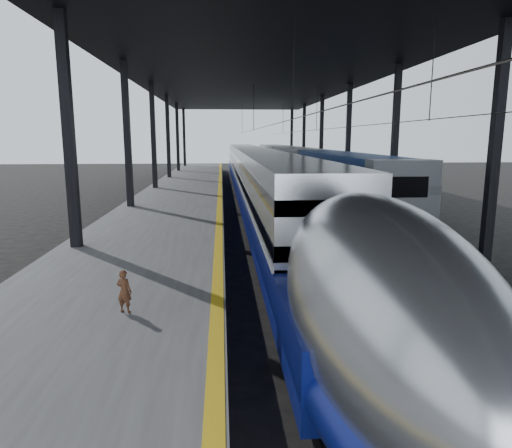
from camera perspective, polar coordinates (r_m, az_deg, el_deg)
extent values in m
plane|color=black|center=(12.44, -1.45, -12.17)|extent=(160.00, 160.00, 0.00)
cube|color=#4C4C4F|center=(31.88, -9.57, 2.70)|extent=(6.00, 80.00, 1.00)
cube|color=gold|center=(31.68, -4.54, 3.68)|extent=(0.30, 80.00, 0.01)
cube|color=slate|center=(31.86, -0.96, 2.07)|extent=(0.08, 80.00, 0.16)
cube|color=slate|center=(31.97, 1.62, 2.10)|extent=(0.08, 80.00, 0.16)
cube|color=slate|center=(32.53, 7.88, 2.15)|extent=(0.08, 80.00, 0.16)
cube|color=slate|center=(32.86, 10.33, 2.16)|extent=(0.08, 80.00, 0.16)
cube|color=black|center=(17.27, -22.26, 8.80)|extent=(0.35, 0.35, 9.00)
cube|color=black|center=(19.33, 27.70, 8.49)|extent=(0.35, 0.35, 9.00)
cube|color=black|center=(26.97, -15.74, 9.56)|extent=(0.35, 0.35, 9.00)
cube|color=black|center=(28.33, 16.94, 9.53)|extent=(0.35, 0.35, 9.00)
cube|color=black|center=(36.83, -12.68, 9.88)|extent=(0.35, 0.35, 9.00)
cube|color=black|center=(37.84, 11.44, 9.94)|extent=(0.35, 0.35, 9.00)
cube|color=black|center=(46.75, -10.91, 10.05)|extent=(0.35, 0.35, 9.00)
cube|color=black|center=(47.55, 8.16, 10.14)|extent=(0.35, 0.35, 9.00)
cube|color=black|center=(56.70, -9.76, 10.15)|extent=(0.35, 0.35, 9.00)
cube|color=black|center=(57.36, 5.99, 10.25)|extent=(0.35, 0.35, 9.00)
cube|color=black|center=(66.66, -8.96, 10.23)|extent=(0.35, 0.35, 9.00)
cube|color=black|center=(67.22, 4.46, 10.32)|extent=(0.35, 0.35, 9.00)
cube|color=black|center=(31.86, 0.17, 18.62)|extent=(18.00, 75.00, 0.45)
cylinder|color=slate|center=(31.56, 0.35, 11.87)|extent=(0.03, 74.00, 0.03)
cylinder|color=slate|center=(32.35, 9.40, 11.70)|extent=(0.03, 74.00, 0.03)
cube|color=#ABADB2|center=(38.89, -0.53, 6.70)|extent=(2.72, 57.00, 3.75)
cube|color=navy|center=(37.49, -0.37, 4.76)|extent=(2.80, 62.00, 1.45)
cube|color=silver|center=(38.92, -0.53, 6.08)|extent=(2.82, 57.00, 0.09)
cube|color=black|center=(38.83, -0.53, 8.29)|extent=(2.76, 57.00, 0.39)
cube|color=black|center=(38.89, -0.53, 6.70)|extent=(2.76, 57.00, 0.39)
ellipsoid|color=#ABADB2|center=(8.15, 14.46, -9.82)|extent=(2.72, 8.40, 3.75)
ellipsoid|color=navy|center=(8.58, 14.11, -16.60)|extent=(2.80, 8.40, 1.60)
ellipsoid|color=black|center=(5.65, 23.38, -11.53)|extent=(1.41, 2.20, 0.84)
cube|color=black|center=(8.93, 13.88, -20.82)|extent=(2.06, 2.60, 0.40)
cube|color=black|center=(29.68, 0.69, 1.68)|extent=(2.06, 2.60, 0.40)
cube|color=navy|center=(28.20, 11.30, 4.72)|extent=(2.82, 18.00, 3.83)
cube|color=gray|center=(20.29, 17.61, 2.19)|extent=(2.87, 1.20, 3.88)
cube|color=black|center=(19.62, 18.42, 4.40)|extent=(1.71, 0.06, 0.86)
cube|color=#9C1A0C|center=(19.79, 18.20, 0.63)|extent=(1.21, 0.06, 0.55)
cube|color=gray|center=(46.72, 5.05, 7.15)|extent=(2.82, 18.00, 3.83)
cube|color=gray|center=(65.52, 2.35, 8.17)|extent=(2.82, 18.00, 3.83)
cube|color=black|center=(22.81, 15.14, -1.48)|extent=(2.22, 2.40, 0.36)
cube|color=black|center=(43.93, 5.64, 4.51)|extent=(2.22, 2.40, 0.36)
imported|color=#512D1B|center=(10.62, -16.16, -8.07)|extent=(0.41, 0.34, 0.98)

